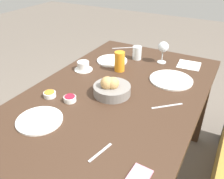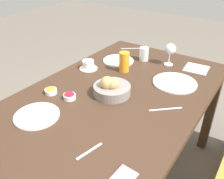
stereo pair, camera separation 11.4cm
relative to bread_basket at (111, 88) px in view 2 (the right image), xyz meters
name	(u,v)px [view 2 (the right image)]	position (x,y,z in m)	size (l,w,h in m)	color
ground_plane	(115,179)	(-0.03, 0.01, -0.79)	(10.00, 10.00, 0.00)	#6B6056
dining_table	(115,105)	(-0.03, 0.01, -0.13)	(1.53, 0.94, 0.75)	#3D281C
bread_basket	(111,88)	(0.00, 0.00, 0.00)	(0.21, 0.21, 0.11)	gray
plate_near_left	(118,61)	(-0.40, -0.22, -0.04)	(0.22, 0.22, 0.01)	white
plate_near_right	(37,116)	(0.38, -0.18, -0.04)	(0.22, 0.22, 0.01)	white
plate_far_center	(175,83)	(-0.32, 0.25, -0.04)	(0.27, 0.27, 0.01)	white
juice_glass	(124,62)	(-0.29, -0.10, 0.02)	(0.07, 0.07, 0.13)	orange
water_tumbler	(144,54)	(-0.53, -0.08, 0.01)	(0.07, 0.07, 0.10)	silver
wine_glass	(170,50)	(-0.56, 0.10, 0.07)	(0.08, 0.08, 0.16)	silver
coffee_cup	(88,65)	(-0.18, -0.32, -0.02)	(0.12, 0.12, 0.06)	white
jam_bowl_berry	(70,96)	(0.17, -0.16, -0.03)	(0.07, 0.07, 0.03)	white
jam_bowl_honey	(51,91)	(0.19, -0.29, -0.03)	(0.07, 0.07, 0.03)	white
fork_silver	(131,48)	(-0.68, -0.27, -0.04)	(0.12, 0.14, 0.00)	#B7B7BC
knife_silver	(166,109)	(-0.04, 0.31, -0.04)	(0.13, 0.14, 0.00)	#B7B7BC
spoon_coffee	(89,151)	(0.41, 0.18, -0.04)	(0.13, 0.04, 0.00)	#B7B7BC
napkin	(196,69)	(-0.60, 0.29, -0.04)	(0.16, 0.16, 0.00)	white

